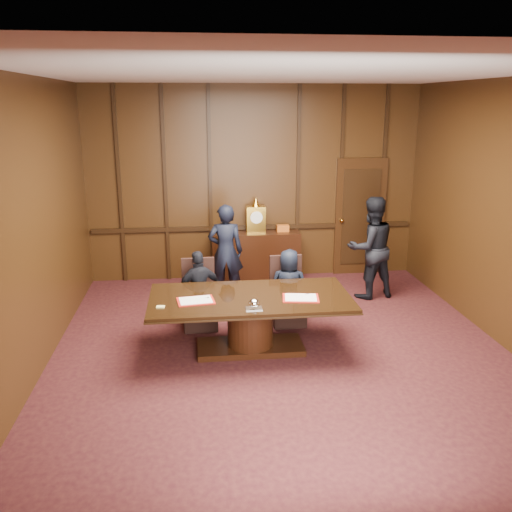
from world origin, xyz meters
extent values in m
plane|color=black|center=(0.00, 0.00, 0.00)|extent=(7.00, 7.00, 0.00)
plane|color=silver|center=(0.00, 0.00, 3.50)|extent=(7.00, 7.00, 0.00)
cube|color=black|center=(0.00, 3.50, 1.75)|extent=(6.00, 0.04, 3.50)
cube|color=black|center=(0.00, -3.50, 1.75)|extent=(6.00, 0.04, 3.50)
cube|color=black|center=(-3.00, 0.00, 1.75)|extent=(0.04, 7.00, 3.50)
cube|color=black|center=(0.00, 3.47, 0.95)|extent=(5.90, 0.05, 0.08)
cube|color=black|center=(2.00, 3.46, 1.10)|extent=(0.95, 0.06, 2.20)
sphere|color=gold|center=(1.63, 3.39, 1.05)|extent=(0.08, 0.08, 0.08)
cube|color=black|center=(0.00, 3.26, 0.45)|extent=(1.60, 0.45, 0.90)
cube|color=black|center=(-0.70, 3.26, 0.03)|extent=(0.12, 0.40, 0.06)
cube|color=black|center=(0.70, 3.26, 0.03)|extent=(0.12, 0.40, 0.06)
cube|color=gold|center=(0.00, 3.26, 1.14)|extent=(0.34, 0.18, 0.48)
cylinder|color=white|center=(0.00, 3.16, 1.20)|extent=(0.22, 0.03, 0.22)
cone|color=gold|center=(0.00, 3.26, 1.46)|extent=(0.14, 0.14, 0.16)
cube|color=black|center=(-0.55, 3.28, 1.01)|extent=(0.18, 0.04, 0.22)
cube|color=#CA5B17|center=(0.50, 3.28, 0.96)|extent=(0.22, 0.12, 0.12)
cube|color=black|center=(-0.41, 0.31, 0.04)|extent=(1.40, 0.60, 0.08)
cylinder|color=black|center=(-0.41, 0.31, 0.39)|extent=(0.60, 0.60, 0.62)
cube|color=black|center=(-0.41, 0.31, 0.71)|extent=(2.62, 1.32, 0.02)
cube|color=black|center=(-0.41, 0.31, 0.73)|extent=(2.60, 1.30, 0.06)
cube|color=#B61A10|center=(-1.11, 0.20, 0.77)|extent=(0.50, 0.39, 0.01)
cube|color=white|center=(-1.11, 0.20, 0.78)|extent=(0.43, 0.33, 0.01)
cube|color=#B61A10|center=(0.23, 0.15, 0.77)|extent=(0.50, 0.39, 0.01)
cube|color=white|center=(0.23, 0.15, 0.78)|extent=(0.44, 0.34, 0.01)
cube|color=white|center=(-0.41, -0.14, 0.77)|extent=(0.20, 0.14, 0.01)
ellipsoid|color=white|center=(-0.41, -0.14, 0.82)|extent=(0.13, 0.13, 0.10)
cube|color=#EDD374|center=(-1.54, 0.04, 0.77)|extent=(0.11, 0.08, 0.01)
cube|color=black|center=(-1.06, 1.16, 0.23)|extent=(0.51, 0.51, 0.46)
cube|color=black|center=(-1.07, 1.37, 0.72)|extent=(0.48, 0.09, 0.55)
cylinder|color=black|center=(-1.26, 0.96, 0.12)|extent=(0.04, 0.04, 0.23)
cylinder|color=black|center=(-0.86, 1.36, 0.12)|extent=(0.04, 0.04, 0.23)
cube|color=black|center=(0.24, 1.16, 0.23)|extent=(0.50, 0.50, 0.46)
cube|color=black|center=(0.23, 1.37, 0.72)|extent=(0.48, 0.08, 0.55)
cylinder|color=black|center=(0.04, 0.96, 0.12)|extent=(0.04, 0.04, 0.23)
cylinder|color=black|center=(0.44, 1.36, 0.12)|extent=(0.04, 0.04, 0.23)
imported|color=black|center=(-1.06, 1.11, 0.58)|extent=(0.74, 0.47, 1.17)
imported|color=black|center=(0.24, 1.11, 0.57)|extent=(0.62, 0.47, 1.15)
imported|color=black|center=(-0.60, 2.40, 0.80)|extent=(0.60, 0.41, 1.59)
imported|color=black|center=(1.79, 2.15, 0.86)|extent=(0.95, 0.81, 1.71)
camera|label=1|loc=(-1.08, -6.26, 3.18)|focal=38.00mm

